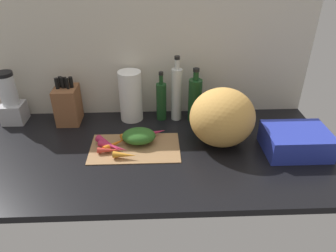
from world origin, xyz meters
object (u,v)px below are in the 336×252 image
object	(u,v)px
carrot_0	(113,147)
blender_appliance	(11,101)
carrot_5	(125,155)
winter_squash	(222,117)
cutting_board	(135,148)
carrot_3	(115,144)
carrot_6	(110,150)
bottle_1	(177,93)
paper_towel_roll	(131,96)
carrot_4	(109,144)
carrot_1	(155,133)
dish_rack	(296,141)
bottle_2	(195,99)
knife_block	(68,104)
bottle_0	(161,101)
carrot_2	(130,134)

from	to	relation	value
carrot_0	blender_appliance	xyz separation A→B (cm)	(-55.05, 29.96, 9.50)
carrot_5	winter_squash	bearing A→B (deg)	14.86
cutting_board	carrot_5	xyz separation A→B (cm)	(-3.97, -8.35, 1.93)
carrot_3	winter_squash	size ratio (longest dim) A/B	0.41
carrot_6	bottle_1	size ratio (longest dim) A/B	0.32
cutting_board	paper_towel_roll	bearing A→B (deg)	95.93
carrot_4	bottle_1	bearing A→B (deg)	40.41
carrot_1	dish_rack	bearing A→B (deg)	-12.81
carrot_1	carrot_4	xyz separation A→B (cm)	(-21.01, -9.69, 0.22)
carrot_0	carrot_4	distance (cm)	2.77
carrot_0	blender_appliance	bearing A→B (deg)	151.44
bottle_1	bottle_2	xyz separation A→B (cm)	(9.53, -1.46, -2.82)
knife_block	bottle_0	bearing A→B (deg)	1.60
winter_squash	bottle_1	world-z (taller)	bottle_1
carrot_3	bottle_1	size ratio (longest dim) A/B	0.36
bottle_2	carrot_5	bearing A→B (deg)	-134.81
carrot_1	paper_towel_roll	size ratio (longest dim) A/B	0.43
winter_squash	bottle_0	world-z (taller)	winter_squash
knife_block	bottle_1	xyz separation A→B (cm)	(56.60, 0.99, 4.74)
paper_towel_roll	bottle_2	bearing A→B (deg)	-4.08
winter_squash	dish_rack	size ratio (longest dim) A/B	1.06
winter_squash	dish_rack	distance (cm)	34.72
dish_rack	carrot_1	bearing A→B (deg)	167.19
carrot_2	blender_appliance	xyz separation A→B (cm)	(-62.16, 18.97, 9.48)
carrot_2	carrot_6	bearing A→B (deg)	-122.59
carrot_0	carrot_6	distance (cm)	2.59
carrot_2	carrot_6	size ratio (longest dim) A/B	0.93
bottle_2	cutting_board	bearing A→B (deg)	-139.17
cutting_board	carrot_4	bearing A→B (deg)	-179.54
carrot_0	carrot_1	xyz separation A→B (cm)	(18.89, 11.45, -0.02)
carrot_6	carrot_3	bearing A→B (deg)	69.29
carrot_6	blender_appliance	bearing A→B (deg)	149.08
bottle_0	bottle_2	world-z (taller)	bottle_2
carrot_2	carrot_4	distance (cm)	13.06
carrot_0	bottle_2	world-z (taller)	bottle_2
blender_appliance	bottle_1	xyz separation A→B (cm)	(85.73, -0.27, 2.97)
carrot_2	carrot_3	xyz separation A→B (cm)	(-6.60, -8.34, -0.18)
bottle_2	dish_rack	xyz separation A→B (cm)	(42.52, -31.29, -6.68)
blender_appliance	paper_towel_roll	bearing A→B (deg)	0.61
carrot_1	bottle_2	distance (cm)	28.80
carrot_3	knife_block	distance (cm)	37.94
blender_appliance	paper_towel_roll	xyz separation A→B (cm)	(61.75, 0.66, 1.49)
carrot_0	bottle_1	world-z (taller)	bottle_1
carrot_5	paper_towel_roll	world-z (taller)	paper_towel_roll
bottle_0	bottle_1	xyz separation A→B (cm)	(7.98, -0.37, 4.13)
knife_block	paper_towel_roll	xyz separation A→B (cm)	(32.63, 1.92, 3.26)
bottle_0	bottle_1	world-z (taller)	bottle_1
carrot_0	winter_squash	size ratio (longest dim) A/B	0.49
carrot_5	carrot_2	bearing A→B (deg)	85.45
bottle_2	carrot_1	bearing A→B (deg)	-141.80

